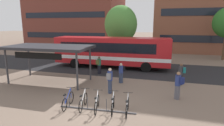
# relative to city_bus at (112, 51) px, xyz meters

# --- Properties ---
(ground) EXTENTS (200.00, 200.00, 0.00)m
(ground) POSITION_rel_city_bus_xyz_m (1.70, -9.86, -1.78)
(ground) COLOR #7A6656
(bus_lane_asphalt) EXTENTS (80.00, 7.20, 0.01)m
(bus_lane_asphalt) POSITION_rel_city_bus_xyz_m (1.70, -0.00, -1.77)
(bus_lane_asphalt) COLOR #232326
(bus_lane_asphalt) RESTS_ON ground
(city_bus) EXTENTS (12.07, 2.81, 3.20)m
(city_bus) POSITION_rel_city_bus_xyz_m (0.00, 0.00, 0.00)
(city_bus) COLOR red
(city_bus) RESTS_ON ground
(bike_rack) EXTENTS (4.25, 0.31, 0.70)m
(bike_rack) POSITION_rel_city_bus_xyz_m (1.90, -9.99, -1.69)
(bike_rack) COLOR #47474C
(bike_rack) RESTS_ON ground
(parked_bicycle_blue_0) EXTENTS (0.52, 1.72, 0.99)m
(parked_bicycle_blue_0) POSITION_rel_city_bus_xyz_m (0.21, -10.04, -1.39)
(parked_bicycle_blue_0) COLOR black
(parked_bicycle_blue_0) RESTS_ON ground
(parked_bicycle_white_1) EXTENTS (0.52, 1.71, 0.99)m
(parked_bicycle_white_1) POSITION_rel_city_bus_xyz_m (1.09, -9.96, -1.39)
(parked_bicycle_white_1) COLOR black
(parked_bicycle_white_1) RESTS_ON ground
(parked_bicycle_white_2) EXTENTS (0.57, 1.69, 0.99)m
(parked_bicycle_white_2) POSITION_rel_city_bus_xyz_m (1.90, -10.01, -1.39)
(parked_bicycle_white_2) COLOR black
(parked_bicycle_white_2) RESTS_ON ground
(parked_bicycle_silver_3) EXTENTS (0.52, 1.70, 0.99)m
(parked_bicycle_silver_3) POSITION_rel_city_bus_xyz_m (2.76, -9.90, -1.39)
(parked_bicycle_silver_3) COLOR black
(parked_bicycle_silver_3) RESTS_ON ground
(parked_bicycle_silver_4) EXTENTS (0.52, 1.72, 0.99)m
(parked_bicycle_silver_4) POSITION_rel_city_bus_xyz_m (3.55, -9.96, -1.39)
(parked_bicycle_silver_4) COLOR black
(parked_bicycle_silver_4) RESTS_ON ground
(transit_shelter) EXTENTS (6.71, 3.52, 2.91)m
(transit_shelter) POSITION_rel_city_bus_xyz_m (-3.43, -6.23, 0.96)
(transit_shelter) COLOR #38383D
(transit_shelter) RESTS_ON ground
(commuter_olive_pack_0) EXTENTS (0.44, 0.59, 1.64)m
(commuter_olive_pack_0) POSITION_rel_city_bus_xyz_m (-0.49, -2.84, -0.83)
(commuter_olive_pack_0) COLOR black
(commuter_olive_pack_0) RESTS_ON ground
(commuter_grey_pack_1) EXTENTS (0.35, 0.53, 1.74)m
(commuter_grey_pack_1) POSITION_rel_city_bus_xyz_m (1.88, -7.40, -0.77)
(commuter_grey_pack_1) COLOR #2D3851
(commuter_grey_pack_1) RESTS_ON ground
(commuter_teal_pack_2) EXTENTS (0.57, 0.40, 1.69)m
(commuter_teal_pack_2) POSITION_rel_city_bus_xyz_m (6.59, -4.25, -0.81)
(commuter_teal_pack_2) COLOR black
(commuter_teal_pack_2) RESTS_ON ground
(commuter_black_pack_3) EXTENTS (0.49, 0.60, 1.59)m
(commuter_black_pack_3) POSITION_rel_city_bus_xyz_m (2.10, -4.94, -0.86)
(commuter_black_pack_3) COLOR #2D3851
(commuter_black_pack_3) RESTS_ON ground
(commuter_navy_pack_4) EXTENTS (0.61, 0.54, 1.75)m
(commuter_navy_pack_4) POSITION_rel_city_bus_xyz_m (6.17, -7.27, -0.76)
(commuter_navy_pack_4) COLOR #565660
(commuter_navy_pack_4) RESTS_ON ground
(street_tree_1) EXTENTS (4.33, 4.33, 7.00)m
(street_tree_1) POSITION_rel_city_bus_xyz_m (-0.43, 5.84, 2.74)
(street_tree_1) COLOR brown
(street_tree_1) RESTS_ON ground
(building_left_wing) EXTENTS (19.77, 13.13, 19.81)m
(building_left_wing) POSITION_rel_city_bus_xyz_m (-14.29, 21.61, 8.13)
(building_left_wing) COLOR brown
(building_left_wing) RESTS_ON ground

